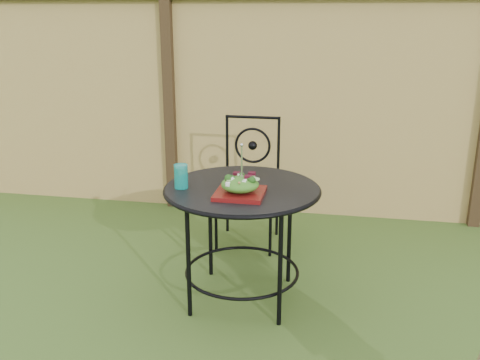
% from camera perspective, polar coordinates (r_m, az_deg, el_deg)
% --- Properties ---
extents(fence, '(8.00, 0.12, 1.90)m').
position_cam_1_polar(fence, '(4.54, 8.62, 7.77)').
color(fence, tan).
rests_on(fence, ground).
extents(patio_table, '(0.92, 0.92, 0.72)m').
position_cam_1_polar(patio_table, '(3.16, 0.22, -3.13)').
color(patio_table, black).
rests_on(patio_table, ground).
extents(patio_chair, '(0.46, 0.46, 0.95)m').
position_cam_1_polar(patio_chair, '(4.02, 0.98, 0.19)').
color(patio_chair, black).
rests_on(patio_chair, ground).
extents(salad_plate, '(0.27, 0.27, 0.02)m').
position_cam_1_polar(salad_plate, '(2.97, -0.00, -1.43)').
color(salad_plate, '#4E0B0B').
rests_on(salad_plate, patio_table).
extents(salad, '(0.21, 0.21, 0.08)m').
position_cam_1_polar(salad, '(2.96, -0.00, -0.47)').
color(salad, '#235614').
rests_on(salad, salad_plate).
extents(fork, '(0.01, 0.01, 0.18)m').
position_cam_1_polar(fork, '(2.92, 0.19, 1.94)').
color(fork, silver).
rests_on(fork, salad).
extents(drinking_glass, '(0.08, 0.08, 0.14)m').
position_cam_1_polar(drinking_glass, '(3.10, -6.31, 0.40)').
color(drinking_glass, '#0B8A80').
rests_on(drinking_glass, patio_table).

